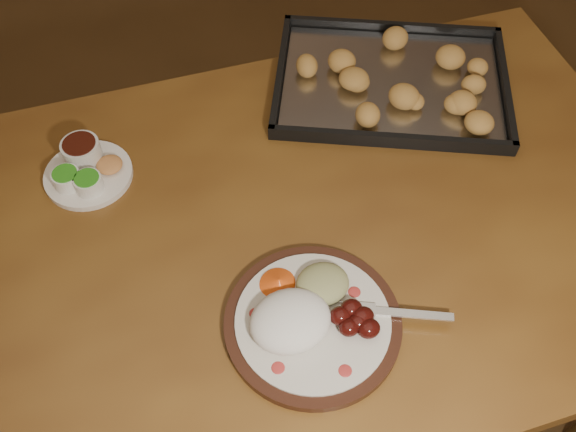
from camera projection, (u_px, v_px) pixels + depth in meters
name	position (u px, v px, depth m)	size (l,w,h in m)	color
ground	(256.00, 358.00, 1.81)	(4.00, 4.00, 0.00)	brown
dining_table	(274.00, 260.00, 1.23)	(1.54, 0.98, 0.75)	brown
dinner_plate	(309.00, 318.00, 1.03)	(0.36, 0.29, 0.07)	black
condiment_saucer	(85.00, 169.00, 1.21)	(0.17, 0.17, 0.06)	silver
baking_tray	(391.00, 80.00, 1.36)	(0.59, 0.53, 0.05)	black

